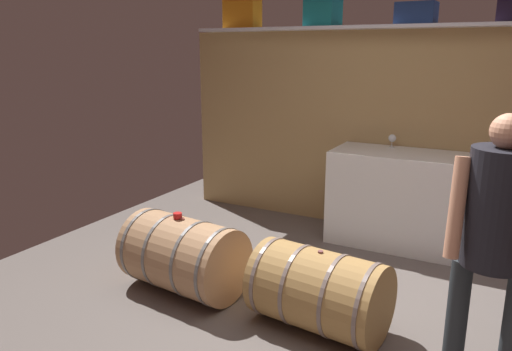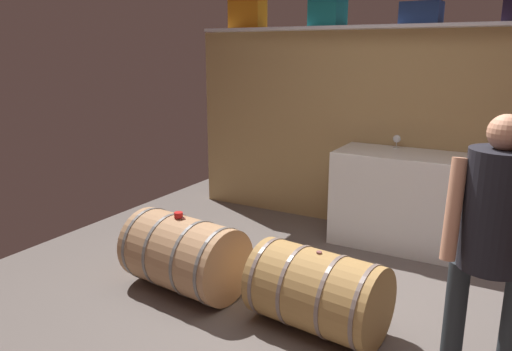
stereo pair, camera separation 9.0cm
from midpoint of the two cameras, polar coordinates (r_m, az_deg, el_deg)
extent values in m
cube|color=#645B56|center=(3.98, 11.83, -14.26)|extent=(6.19, 7.76, 0.02)
cube|color=tan|center=(5.24, 18.23, 4.44)|extent=(4.99, 0.10, 2.08)
cube|color=silver|center=(5.03, 18.85, 16.11)|extent=(4.59, 0.40, 0.03)
cube|color=orange|center=(5.70, -0.52, 18.51)|extent=(0.40, 0.22, 0.36)
cube|color=#15737B|center=(5.29, 8.86, 18.44)|extent=(0.33, 0.31, 0.31)
cube|color=navy|center=(5.03, 19.17, 17.41)|extent=(0.37, 0.25, 0.20)
cube|color=white|center=(4.94, 20.88, -3.23)|extent=(1.95, 0.64, 0.93)
cylinder|color=white|center=(5.11, 16.47, 3.10)|extent=(0.06, 0.06, 0.00)
cylinder|color=white|center=(5.11, 16.49, 3.46)|extent=(0.01, 0.01, 0.06)
sphere|color=white|center=(5.10, 16.54, 4.12)|extent=(0.08, 0.08, 0.08)
sphere|color=maroon|center=(5.10, 16.53, 3.99)|extent=(0.05, 0.05, 0.05)
cylinder|color=tan|center=(3.98, -7.66, -9.06)|extent=(1.00, 0.70, 0.59)
cylinder|color=slate|center=(4.25, -11.49, -7.70)|extent=(0.10, 0.60, 0.60)
cylinder|color=slate|center=(4.08, -9.18, -8.52)|extent=(0.10, 0.60, 0.60)
cylinder|color=slate|center=(3.89, -6.06, -9.61)|extent=(0.10, 0.60, 0.60)
cylinder|color=slate|center=(3.74, -3.28, -10.55)|extent=(0.10, 0.60, 0.60)
cylinder|color=#984E44|center=(3.88, -7.81, -4.95)|extent=(0.04, 0.04, 0.01)
cylinder|color=#AD8248|center=(3.46, 7.96, -13.17)|extent=(0.96, 0.66, 0.56)
cylinder|color=slate|center=(3.64, 2.64, -11.64)|extent=(0.10, 0.57, 0.57)
cylinder|color=slate|center=(3.53, 5.86, -12.58)|extent=(0.10, 0.57, 0.57)
cylinder|color=slate|center=(3.41, 10.13, -13.76)|extent=(0.10, 0.57, 0.57)
cylinder|color=slate|center=(3.33, 13.84, -14.72)|extent=(0.10, 0.57, 0.57)
cylinder|color=brown|center=(3.34, 8.13, -8.85)|extent=(0.04, 0.04, 0.01)
cylinder|color=red|center=(3.89, -8.35, -4.55)|extent=(0.07, 0.07, 0.04)
cylinder|color=#293034|center=(3.09, 22.79, -15.73)|extent=(0.12, 0.12, 0.77)
cylinder|color=#293034|center=(3.08, 28.21, -16.52)|extent=(0.12, 0.12, 0.77)
cylinder|color=black|center=(2.81, 27.03, -3.62)|extent=(0.33, 0.33, 0.63)
sphere|color=tan|center=(2.73, 27.98, 4.42)|extent=(0.18, 0.18, 0.18)
cylinder|color=tan|center=(2.74, 22.87, -3.64)|extent=(0.09, 0.17, 0.54)
camera|label=1|loc=(0.05, -89.28, 0.19)|focal=34.41mm
camera|label=2|loc=(0.05, 90.72, -0.19)|focal=34.41mm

